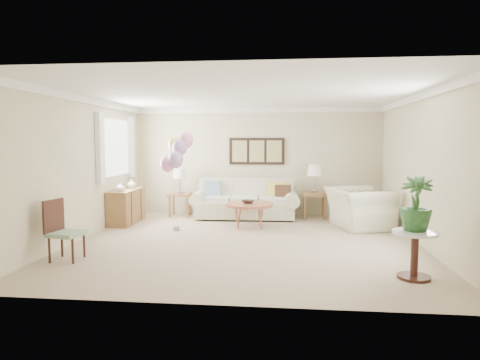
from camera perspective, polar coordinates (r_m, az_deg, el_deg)
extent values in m
plane|color=tan|center=(7.68, 0.76, -8.23)|extent=(6.00, 6.00, 0.00)
cube|color=beige|center=(10.48, 2.27, 2.49)|extent=(6.00, 0.04, 2.60)
cube|color=beige|center=(4.52, -2.69, -0.82)|extent=(6.00, 0.04, 2.60)
cube|color=beige|center=(8.32, -20.29, 1.54)|extent=(0.04, 6.00, 2.60)
cube|color=beige|center=(7.81, 23.27, 1.23)|extent=(0.04, 6.00, 2.60)
cube|color=white|center=(7.52, 0.79, 11.35)|extent=(6.00, 6.00, 0.02)
cube|color=white|center=(10.47, 2.29, 9.28)|extent=(6.00, 0.06, 0.12)
cube|color=white|center=(8.33, -20.36, 10.08)|extent=(0.06, 6.00, 0.12)
cube|color=white|center=(7.83, 23.38, 10.33)|extent=(0.06, 6.00, 0.12)
cube|color=white|center=(9.66, -16.30, 4.16)|extent=(0.04, 1.40, 1.20)
cube|color=white|center=(8.87, -18.15, 4.06)|extent=(0.10, 0.22, 1.40)
cube|color=white|center=(10.44, -14.33, 4.25)|extent=(0.10, 0.22, 1.40)
cube|color=black|center=(10.44, 2.27, 3.86)|extent=(1.35, 0.04, 0.65)
cube|color=#8C8C59|center=(10.45, -0.05, 3.86)|extent=(0.36, 0.02, 0.52)
cube|color=#8C8C59|center=(10.41, 2.26, 3.85)|extent=(0.36, 0.02, 0.52)
cube|color=#8C8C59|center=(10.39, 4.57, 3.84)|extent=(0.36, 0.02, 0.52)
cube|color=beige|center=(9.95, 0.66, -3.85)|extent=(2.28, 0.99, 0.37)
cube|color=beige|center=(10.23, 0.84, -1.30)|extent=(2.26, 0.30, 0.56)
cylinder|color=beige|center=(10.08, -5.45, -2.41)|extent=(0.36, 0.93, 0.33)
cylinder|color=beige|center=(9.88, 6.89, -2.58)|extent=(0.36, 0.93, 0.33)
cube|color=beige|center=(9.95, -3.07, -2.55)|extent=(0.64, 0.76, 0.12)
cube|color=beige|center=(9.87, 0.63, -2.61)|extent=(0.64, 0.76, 0.12)
cube|color=beige|center=(9.83, 4.39, -2.65)|extent=(0.64, 0.76, 0.12)
cube|color=#74A2BA|center=(10.12, -3.78, -1.14)|extent=(0.39, 0.12, 0.39)
cube|color=#D3BB55|center=(9.98, 4.84, -1.24)|extent=(0.39, 0.12, 0.39)
cube|color=#3B2317|center=(9.91, 5.71, -1.65)|extent=(0.35, 0.10, 0.35)
cube|color=beige|center=(9.99, 0.66, -5.02)|extent=(2.05, 0.82, 0.04)
cube|color=olive|center=(10.29, -8.01, -1.94)|extent=(0.51, 0.47, 0.07)
cube|color=olive|center=(10.20, -9.37, -3.61)|extent=(0.05, 0.05, 0.49)
cube|color=olive|center=(10.10, -7.11, -3.67)|extent=(0.05, 0.05, 0.49)
cube|color=olive|center=(10.56, -8.83, -3.31)|extent=(0.05, 0.05, 0.49)
cube|color=olive|center=(10.46, -6.65, -3.36)|extent=(0.05, 0.05, 0.49)
cube|color=olive|center=(10.10, 9.88, -1.81)|extent=(0.56, 0.51, 0.08)
cube|color=olive|center=(9.93, 8.63, -3.70)|extent=(0.05, 0.05, 0.53)
cube|color=olive|center=(9.96, 11.23, -3.71)|extent=(0.05, 0.05, 0.53)
cube|color=olive|center=(10.33, 8.53, -3.36)|extent=(0.05, 0.05, 0.53)
cube|color=olive|center=(10.36, 11.02, -3.37)|extent=(0.05, 0.05, 0.53)
cylinder|color=gray|center=(10.28, -8.01, -1.57)|extent=(0.14, 0.14, 0.06)
cylinder|color=gray|center=(10.26, -8.03, -0.59)|extent=(0.04, 0.04, 0.29)
cone|color=silver|center=(10.24, -8.04, 0.88)|extent=(0.33, 0.33, 0.24)
cylinder|color=gray|center=(10.09, 9.89, -1.40)|extent=(0.15, 0.15, 0.06)
cylinder|color=gray|center=(10.07, 9.90, -0.32)|extent=(0.04, 0.04, 0.32)
cone|color=silver|center=(10.05, 9.93, 1.31)|extent=(0.36, 0.36, 0.26)
cylinder|color=brown|center=(8.89, 1.29, -3.32)|extent=(0.99, 0.99, 0.05)
cylinder|color=brown|center=(9.15, 2.86, -4.67)|extent=(0.04, 0.04, 0.44)
cylinder|color=brown|center=(9.18, -0.05, -4.62)|extent=(0.04, 0.04, 0.44)
cylinder|color=brown|center=(8.73, -0.37, -5.13)|extent=(0.04, 0.04, 0.44)
cylinder|color=brown|center=(8.69, 2.69, -5.18)|extent=(0.04, 0.04, 0.44)
imported|color=black|center=(8.92, 1.10, -2.90)|extent=(0.33, 0.33, 0.06)
imported|color=beige|center=(9.17, 15.60, -3.65)|extent=(1.39, 1.50, 0.82)
cylinder|color=silver|center=(5.98, 22.34, -6.51)|extent=(0.58, 0.58, 0.04)
cylinder|color=#371D17|center=(6.04, 22.24, -9.37)|extent=(0.10, 0.10, 0.58)
cylinder|color=#371D17|center=(6.12, 22.15, -12.02)|extent=(0.42, 0.42, 0.01)
imported|color=#194416|center=(5.95, 22.40, -2.91)|extent=(0.49, 0.49, 0.71)
cube|color=#85A482|center=(6.93, -22.11, -6.65)|extent=(0.52, 0.52, 0.06)
cylinder|color=#371D17|center=(6.91, -24.08, -8.59)|extent=(0.04, 0.04, 0.37)
cylinder|color=#371D17|center=(6.74, -21.41, -8.83)|extent=(0.04, 0.04, 0.37)
cylinder|color=#371D17|center=(7.21, -22.64, -7.98)|extent=(0.04, 0.04, 0.37)
cylinder|color=#371D17|center=(7.05, -20.06, -8.19)|extent=(0.04, 0.04, 0.37)
cube|color=#371D17|center=(6.98, -23.61, -4.38)|extent=(0.11, 0.43, 0.49)
cube|color=olive|center=(9.68, -14.91, -3.41)|extent=(0.45, 1.20, 0.74)
cube|color=#371D17|center=(9.40, -15.53, -3.67)|extent=(0.46, 0.02, 0.70)
cube|color=#371D17|center=(9.96, -14.27, -3.16)|extent=(0.46, 0.02, 0.70)
imported|color=white|center=(9.28, -15.67, -0.91)|extent=(0.19, 0.19, 0.19)
imported|color=beige|center=(9.89, -14.27, -0.48)|extent=(0.23, 0.23, 0.20)
cube|color=gray|center=(8.72, -8.46, -6.40)|extent=(0.10, 0.10, 0.08)
ellipsoid|color=#FE8BD2|center=(8.51, -9.61, 2.18)|extent=(0.29, 0.29, 0.34)
cylinder|color=silver|center=(8.60, -9.02, -2.58)|extent=(0.01, 0.01, 1.10)
ellipsoid|color=#AD89C8|center=(8.51, -8.03, 4.33)|extent=(0.29, 0.29, 0.34)
cylinder|color=silver|center=(8.58, -8.24, -1.52)|extent=(0.01, 0.01, 1.41)
ellipsoid|color=#FFEC75|center=(8.69, -8.61, 4.72)|extent=(0.29, 0.29, 0.34)
cylinder|color=silver|center=(8.67, -8.53, -1.27)|extent=(0.01, 0.01, 1.47)
ellipsoid|color=#FE8BD2|center=(8.58, -7.22, 5.29)|extent=(0.29, 0.29, 0.34)
cylinder|color=silver|center=(8.61, -7.84, -1.02)|extent=(0.01, 0.01, 1.55)
ellipsoid|color=#AD89C8|center=(8.39, -8.57, 2.73)|extent=(0.29, 0.29, 0.34)
cylinder|color=silver|center=(8.54, -8.51, -2.34)|extent=(0.01, 0.01, 1.18)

